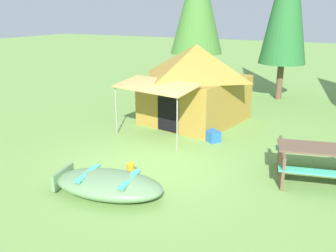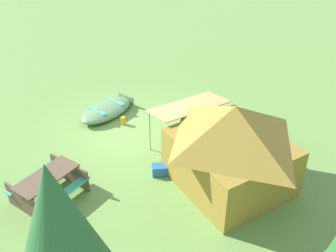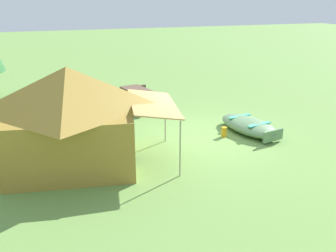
# 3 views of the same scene
# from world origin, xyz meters

# --- Properties ---
(ground_plane) EXTENTS (80.00, 80.00, 0.00)m
(ground_plane) POSITION_xyz_m (0.00, 0.00, 0.00)
(ground_plane) COLOR #6D9848
(beached_rowboat) EXTENTS (2.46, 1.53, 0.44)m
(beached_rowboat) POSITION_xyz_m (-0.06, -1.70, 0.23)
(beached_rowboat) COLOR #608558
(beached_rowboat) RESTS_ON ground_plane
(canvas_cabin_tent) EXTENTS (3.39, 4.66, 2.54)m
(canvas_cabin_tent) POSITION_xyz_m (-0.55, 3.79, 1.32)
(canvas_cabin_tent) COLOR olive
(canvas_cabin_tent) RESTS_ON ground_plane
(picnic_table) EXTENTS (2.03, 1.85, 0.76)m
(picnic_table) POSITION_xyz_m (3.59, 0.97, 0.47)
(picnic_table) COLOR brown
(picnic_table) RESTS_ON ground_plane
(cooler_box) EXTENTS (0.64, 0.58, 0.31)m
(cooler_box) POSITION_xyz_m (0.63, 2.24, 0.16)
(cooler_box) COLOR #2562AF
(cooler_box) RESTS_ON ground_plane
(fuel_can) EXTENTS (0.17, 0.17, 0.31)m
(fuel_can) POSITION_xyz_m (-0.13, -0.77, 0.15)
(fuel_can) COLOR orange
(fuel_can) RESTS_ON ground_plane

